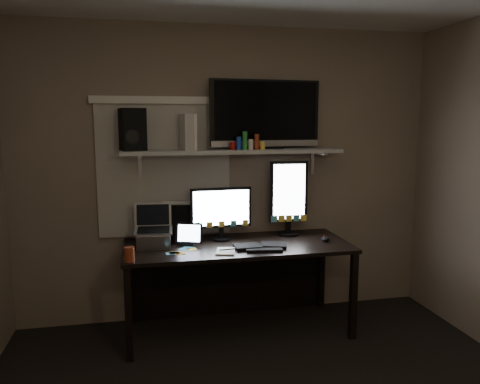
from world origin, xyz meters
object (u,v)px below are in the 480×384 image
object	(u,v)px
tv	(265,115)
game_console	(188,132)
monitor_portrait	(289,198)
mouse	(325,239)
speaker	(132,129)
desk	(235,261)
monitor_landscape	(221,213)
cup	(129,254)
tablet	(189,234)
laptop	(153,227)
keyboard	(261,246)

from	to	relation	value
tv	game_console	world-z (taller)	tv
monitor_portrait	mouse	bearing A→B (deg)	-46.45
tv	game_console	distance (m)	0.67
speaker	tv	bearing A→B (deg)	-11.39
desk	monitor_landscape	distance (m)	0.42
monitor_portrait	cup	bearing A→B (deg)	-156.75
tablet	laptop	xyz separation A→B (m)	(-0.27, 0.01, 0.07)
monitor_landscape	laptop	world-z (taller)	monitor_landscape
desk	tv	bearing A→B (deg)	23.30
speaker	mouse	bearing A→B (deg)	-22.78
monitor_portrait	keyboard	world-z (taller)	monitor_portrait
cup	tablet	bearing A→B (deg)	36.62
cup	game_console	bearing A→B (deg)	47.27
keyboard	monitor_landscape	bearing A→B (deg)	139.33
desk	tablet	size ratio (longest dim) A/B	8.48
tablet	tv	xyz separation A→B (m)	(0.67, 0.21, 0.94)
monitor_landscape	cup	world-z (taller)	monitor_landscape
laptop	speaker	size ratio (longest dim) A/B	0.99
monitor_landscape	mouse	size ratio (longest dim) A/B	4.91
desk	tablet	world-z (taller)	tablet
cup	speaker	bearing A→B (deg)	85.48
keyboard	speaker	world-z (taller)	speaker
desk	keyboard	bearing A→B (deg)	-59.19
desk	speaker	size ratio (longest dim) A/B	5.45
monitor_landscape	speaker	xyz separation A→B (m)	(-0.69, 0.06, 0.69)
desk	cup	world-z (taller)	cup
monitor_portrait	tablet	bearing A→B (deg)	-166.35
mouse	game_console	bearing A→B (deg)	-178.26
keyboard	mouse	xyz separation A→B (m)	(0.57, 0.09, 0.01)
mouse	tv	distance (m)	1.15
desk	cup	xyz separation A→B (m)	(-0.84, -0.43, 0.23)
keyboard	tv	bearing A→B (deg)	79.66
cup	speaker	size ratio (longest dim) A/B	0.32
monitor_landscape	laptop	bearing A→B (deg)	-171.90
tablet	laptop	world-z (taller)	laptop
monitor_landscape	speaker	size ratio (longest dim) A/B	1.55
laptop	cup	distance (m)	0.41
monitor_portrait	tablet	size ratio (longest dim) A/B	3.09
tablet	cup	distance (m)	0.57
tablet	cup	xyz separation A→B (m)	(-0.45, -0.34, -0.04)
monitor_landscape	cup	bearing A→B (deg)	-151.15
desk	monitor_landscape	bearing A→B (deg)	159.63
desk	monitor_portrait	size ratio (longest dim) A/B	2.74
monitor_landscape	tv	xyz separation A→B (m)	(0.39, 0.08, 0.81)
mouse	laptop	size ratio (longest dim) A/B	0.32
laptop	speaker	xyz separation A→B (m)	(-0.14, 0.18, 0.75)
mouse	tablet	size ratio (longest dim) A/B	0.49
keyboard	mouse	size ratio (longest dim) A/B	4.07
laptop	tv	bearing A→B (deg)	16.39
desk	laptop	xyz separation A→B (m)	(-0.66, -0.07, 0.34)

